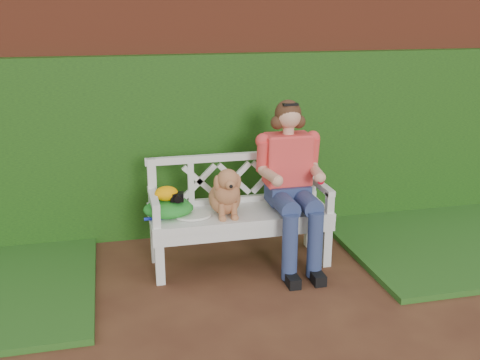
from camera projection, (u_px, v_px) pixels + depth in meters
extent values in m
plane|color=#412115|center=(254.00, 317.00, 3.99)|extent=(60.00, 60.00, 0.00)
cube|color=brown|center=(204.00, 115.00, 5.43)|extent=(10.00, 0.30, 2.20)
cube|color=#255E11|center=(209.00, 146.00, 5.30)|extent=(10.00, 0.18, 1.70)
cube|color=#275F1E|center=(472.00, 235.00, 5.35)|extent=(2.60, 2.00, 0.05)
cube|color=black|center=(177.00, 197.00, 4.49)|extent=(0.11, 0.09, 0.07)
ellipsoid|color=#F09800|center=(166.00, 193.00, 4.49)|extent=(0.22, 0.19, 0.12)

